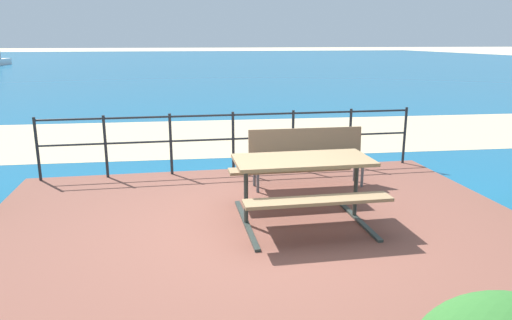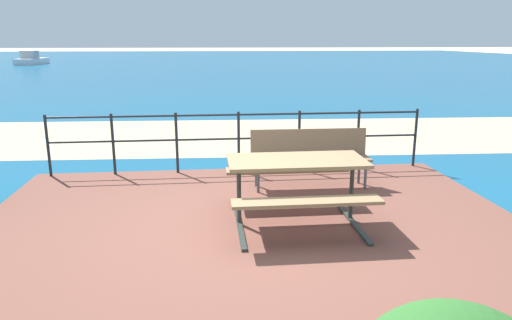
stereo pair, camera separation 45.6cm
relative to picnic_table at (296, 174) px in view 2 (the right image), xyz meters
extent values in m
plane|color=beige|center=(-0.50, -0.16, -0.64)|extent=(240.00, 240.00, 0.00)
cube|color=brown|center=(-0.50, -0.16, -0.61)|extent=(6.40, 5.20, 0.06)
cube|color=#145B84|center=(-0.50, 39.84, -0.64)|extent=(90.00, 90.00, 0.01)
cube|color=tan|center=(-0.50, 5.49, -0.64)|extent=(54.13, 6.45, 0.01)
cube|color=#8C704C|center=(0.00, 0.00, 0.16)|extent=(1.56, 0.75, 0.04)
cube|color=#8C704C|center=(0.00, -0.62, -0.12)|extent=(1.56, 0.26, 0.04)
cube|color=#8C704C|center=(0.00, 0.62, -0.12)|extent=(1.56, 0.26, 0.04)
cylinder|color=#2D3833|center=(-0.66, 0.00, -0.21)|extent=(0.05, 0.05, 0.74)
cube|color=#2D3833|center=(-0.66, 0.00, -0.57)|extent=(0.06, 1.50, 0.03)
cylinder|color=#2D3833|center=(0.66, 0.00, -0.21)|extent=(0.05, 0.05, 0.74)
cube|color=#2D3833|center=(0.66, 0.00, -0.57)|extent=(0.06, 1.50, 0.03)
cube|color=#7A6047|center=(0.45, 1.29, -0.16)|extent=(1.69, 0.42, 0.04)
cube|color=#7A6047|center=(0.46, 1.47, 0.05)|extent=(1.69, 0.08, 0.38)
cylinder|color=#4C5156|center=(-0.31, 1.15, -0.37)|extent=(0.04, 0.04, 0.43)
cylinder|color=#4C5156|center=(-0.31, 1.45, -0.37)|extent=(0.04, 0.04, 0.43)
cylinder|color=#4C5156|center=(1.22, 1.13, -0.37)|extent=(0.04, 0.04, 0.43)
cylinder|color=#4C5156|center=(1.22, 1.43, -0.37)|extent=(0.04, 0.04, 0.43)
cylinder|color=#1E2328|center=(-3.45, 2.30, -0.10)|extent=(0.04, 0.04, 0.97)
cylinder|color=#1E2328|center=(-2.47, 2.30, -0.10)|extent=(0.04, 0.04, 0.97)
cylinder|color=#1E2328|center=(-1.48, 2.30, -0.10)|extent=(0.04, 0.04, 0.97)
cylinder|color=#1E2328|center=(-0.50, 2.30, -0.10)|extent=(0.04, 0.04, 0.97)
cylinder|color=#1E2328|center=(0.48, 2.30, -0.10)|extent=(0.04, 0.04, 0.97)
cylinder|color=#1E2328|center=(1.47, 2.30, -0.10)|extent=(0.04, 0.04, 0.97)
cylinder|color=#1E2328|center=(2.45, 2.30, -0.10)|extent=(0.04, 0.04, 0.97)
cylinder|color=#1E2328|center=(-0.50, 2.30, 0.34)|extent=(5.90, 0.03, 0.03)
cylinder|color=#1E2328|center=(-0.50, 2.30, -0.05)|extent=(5.90, 0.03, 0.03)
cube|color=silver|center=(-15.99, 38.67, -0.38)|extent=(1.85, 3.95, 0.51)
cube|color=#A5A8AD|center=(-16.02, 38.38, 0.21)|extent=(1.24, 1.32, 0.66)
cone|color=silver|center=(-15.79, 40.82, -0.38)|extent=(0.50, 0.54, 0.46)
camera|label=1|loc=(-1.45, -5.06, 1.50)|focal=33.28mm
camera|label=2|loc=(-1.00, -5.13, 1.50)|focal=33.28mm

